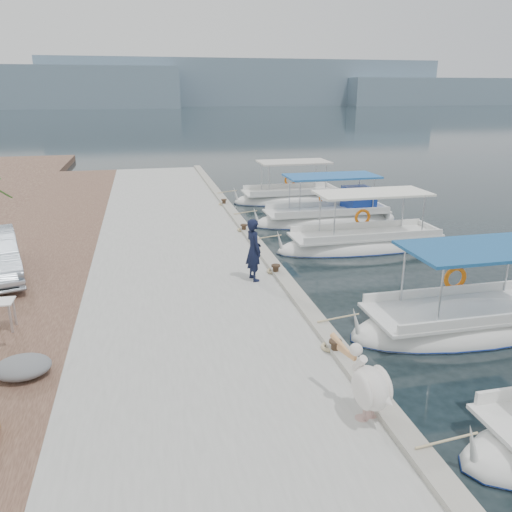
{
  "coord_description": "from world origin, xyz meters",
  "views": [
    {
      "loc": [
        -4.11,
        -12.45,
        5.9
      ],
      "look_at": [
        -1.0,
        1.38,
        1.2
      ],
      "focal_mm": 35.0,
      "sensor_mm": 36.0,
      "label": 1
    }
  ],
  "objects_px": {
    "fishing_caique_b": "(465,325)",
    "fishing_caique_d": "(328,219)",
    "fishing_caique_c": "(364,245)",
    "fishing_caique_e": "(290,199)",
    "fisherman": "(254,250)",
    "pelican": "(369,385)"
  },
  "relations": [
    {
      "from": "fishing_caique_b",
      "to": "fishing_caique_d",
      "type": "height_order",
      "value": "same"
    },
    {
      "from": "fishing_caique_b",
      "to": "fishing_caique_c",
      "type": "distance_m",
      "value": 7.17
    },
    {
      "from": "fishing_caique_c",
      "to": "fishing_caique_e",
      "type": "relative_size",
      "value": 1.12
    },
    {
      "from": "fishing_caique_e",
      "to": "fisherman",
      "type": "relative_size",
      "value": 3.44
    },
    {
      "from": "fishing_caique_c",
      "to": "fishing_caique_e",
      "type": "xyz_separation_m",
      "value": [
        -0.38,
        9.09,
        -0.0
      ]
    },
    {
      "from": "fishing_caique_e",
      "to": "pelican",
      "type": "relative_size",
      "value": 4.0
    },
    {
      "from": "fishing_caique_d",
      "to": "fishing_caique_e",
      "type": "height_order",
      "value": "same"
    },
    {
      "from": "fishing_caique_d",
      "to": "pelican",
      "type": "distance_m",
      "value": 15.55
    },
    {
      "from": "fishing_caique_b",
      "to": "fishing_caique_d",
      "type": "relative_size",
      "value": 0.9
    },
    {
      "from": "pelican",
      "to": "fisherman",
      "type": "xyz_separation_m",
      "value": [
        -0.49,
        6.95,
        0.3
      ]
    },
    {
      "from": "fishing_caique_b",
      "to": "fishing_caique_d",
      "type": "bearing_deg",
      "value": 87.73
    },
    {
      "from": "fishing_caique_d",
      "to": "fishing_caique_e",
      "type": "bearing_deg",
      "value": 94.67
    },
    {
      "from": "fishing_caique_d",
      "to": "pelican",
      "type": "xyz_separation_m",
      "value": [
        -4.83,
        -14.75,
        0.95
      ]
    },
    {
      "from": "fishing_caique_c",
      "to": "pelican",
      "type": "height_order",
      "value": "fishing_caique_c"
    },
    {
      "from": "fishing_caique_d",
      "to": "fishing_caique_e",
      "type": "distance_m",
      "value": 4.99
    },
    {
      "from": "fishing_caique_b",
      "to": "fishing_caique_e",
      "type": "height_order",
      "value": "same"
    },
    {
      "from": "fishing_caique_c",
      "to": "fishing_caique_d",
      "type": "relative_size",
      "value": 1.02
    },
    {
      "from": "fishing_caique_e",
      "to": "pelican",
      "type": "distance_m",
      "value": 20.24
    },
    {
      "from": "fishing_caique_e",
      "to": "pelican",
      "type": "height_order",
      "value": "fishing_caique_e"
    },
    {
      "from": "fishing_caique_d",
      "to": "fisherman",
      "type": "distance_m",
      "value": 9.53
    },
    {
      "from": "fishing_caique_c",
      "to": "fishing_caique_b",
      "type": "bearing_deg",
      "value": -93.34
    },
    {
      "from": "fishing_caique_b",
      "to": "fisherman",
      "type": "distance_m",
      "value": 6.12
    }
  ]
}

